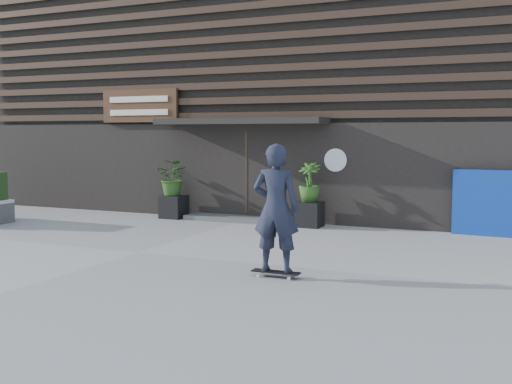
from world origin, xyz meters
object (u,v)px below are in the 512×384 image
at_px(planter_pot_left, 174,207).
at_px(blue_tarp, 489,203).
at_px(skateboarder, 276,208).
at_px(planter_pot_right, 309,214).

relative_size(planter_pot_left, blue_tarp, 0.39).
xyz_separation_m(planter_pot_left, skateboarder, (5.05, -5.21, 0.79)).
height_order(blue_tarp, skateboarder, skateboarder).
height_order(planter_pot_left, planter_pot_right, same).
bearing_deg(blue_tarp, planter_pot_right, -173.17).
xyz_separation_m(planter_pot_left, blue_tarp, (7.84, 0.30, 0.43)).
distance_m(planter_pot_left, planter_pot_right, 3.80).
height_order(planter_pot_left, blue_tarp, blue_tarp).
bearing_deg(skateboarder, planter_pot_right, 103.50).
distance_m(planter_pot_right, blue_tarp, 4.08).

